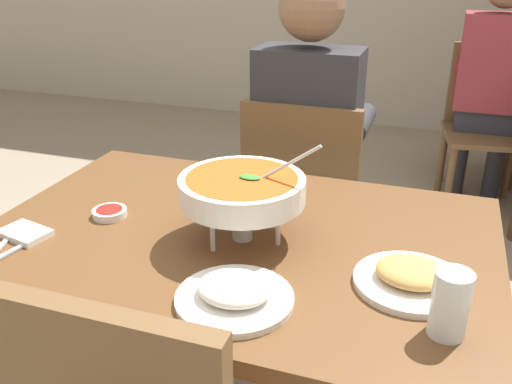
{
  "coord_description": "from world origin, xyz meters",
  "views": [
    {
      "loc": [
        0.44,
        -1.14,
        1.38
      ],
      "look_at": [
        0.0,
        0.15,
        0.78
      ],
      "focal_mm": 38.98,
      "sensor_mm": 36.0,
      "label": 1
    }
  ],
  "objects_px": {
    "diner_main": "(309,137)",
    "rice_plate": "(234,294)",
    "chair_diner_main": "(305,199)",
    "patron_bg_middle": "(492,75)",
    "curry_bowl": "(242,190)",
    "chair_bg_corner": "(499,99)",
    "chair_bg_middle": "(486,118)",
    "drink_glass": "(450,307)",
    "sauce_dish": "(110,212)",
    "appetizer_plate": "(411,277)",
    "dining_table_main": "(237,270)"
  },
  "relations": [
    {
      "from": "diner_main",
      "to": "rice_plate",
      "type": "distance_m",
      "value": 1.03
    },
    {
      "from": "dining_table_main",
      "to": "chair_diner_main",
      "type": "relative_size",
      "value": 1.39
    },
    {
      "from": "diner_main",
      "to": "patron_bg_middle",
      "type": "bearing_deg",
      "value": 63.08
    },
    {
      "from": "chair_bg_corner",
      "to": "curry_bowl",
      "type": "bearing_deg",
      "value": -106.32
    },
    {
      "from": "rice_plate",
      "to": "appetizer_plate",
      "type": "distance_m",
      "value": 0.37
    },
    {
      "from": "diner_main",
      "to": "sauce_dish",
      "type": "bearing_deg",
      "value": -114.51
    },
    {
      "from": "diner_main",
      "to": "sauce_dish",
      "type": "xyz_separation_m",
      "value": [
        -0.35,
        -0.77,
        -0.01
      ]
    },
    {
      "from": "diner_main",
      "to": "chair_bg_corner",
      "type": "bearing_deg",
      "value": 66.76
    },
    {
      "from": "rice_plate",
      "to": "patron_bg_middle",
      "type": "distance_m",
      "value": 2.43
    },
    {
      "from": "rice_plate",
      "to": "chair_bg_corner",
      "type": "xyz_separation_m",
      "value": [
        0.68,
        2.83,
        -0.24
      ]
    },
    {
      "from": "patron_bg_middle",
      "to": "sauce_dish",
      "type": "bearing_deg",
      "value": -116.05
    },
    {
      "from": "appetizer_plate",
      "to": "chair_bg_middle",
      "type": "bearing_deg",
      "value": 83.28
    },
    {
      "from": "diner_main",
      "to": "drink_glass",
      "type": "distance_m",
      "value": 1.11
    },
    {
      "from": "chair_diner_main",
      "to": "patron_bg_middle",
      "type": "distance_m",
      "value": 1.55
    },
    {
      "from": "diner_main",
      "to": "rice_plate",
      "type": "relative_size",
      "value": 5.46
    },
    {
      "from": "patron_bg_middle",
      "to": "dining_table_main",
      "type": "bearing_deg",
      "value": -108.01
    },
    {
      "from": "rice_plate",
      "to": "patron_bg_middle",
      "type": "xyz_separation_m",
      "value": [
        0.58,
        2.36,
        -0.0
      ]
    },
    {
      "from": "diner_main",
      "to": "appetizer_plate",
      "type": "height_order",
      "value": "diner_main"
    },
    {
      "from": "sauce_dish",
      "to": "patron_bg_middle",
      "type": "distance_m",
      "value": 2.34
    },
    {
      "from": "chair_bg_corner",
      "to": "chair_bg_middle",
      "type": "bearing_deg",
      "value": -100.98
    },
    {
      "from": "sauce_dish",
      "to": "chair_bg_corner",
      "type": "xyz_separation_m",
      "value": [
        1.13,
        2.58,
        -0.23
      ]
    },
    {
      "from": "chair_diner_main",
      "to": "patron_bg_middle",
      "type": "bearing_deg",
      "value": 63.63
    },
    {
      "from": "chair_diner_main",
      "to": "rice_plate",
      "type": "relative_size",
      "value": 3.75
    },
    {
      "from": "diner_main",
      "to": "curry_bowl",
      "type": "xyz_separation_m",
      "value": [
        0.02,
        -0.77,
        0.11
      ]
    },
    {
      "from": "diner_main",
      "to": "chair_bg_corner",
      "type": "relative_size",
      "value": 1.46
    },
    {
      "from": "chair_diner_main",
      "to": "patron_bg_middle",
      "type": "xyz_separation_m",
      "value": [
        0.68,
        1.37,
        0.24
      ]
    },
    {
      "from": "patron_bg_middle",
      "to": "chair_diner_main",
      "type": "bearing_deg",
      "value": -116.37
    },
    {
      "from": "diner_main",
      "to": "rice_plate",
      "type": "xyz_separation_m",
      "value": [
        0.1,
        -1.02,
        0.0
      ]
    },
    {
      "from": "diner_main",
      "to": "drink_glass",
      "type": "relative_size",
      "value": 10.08
    },
    {
      "from": "chair_diner_main",
      "to": "dining_table_main",
      "type": "bearing_deg",
      "value": -90.0
    },
    {
      "from": "appetizer_plate",
      "to": "chair_bg_corner",
      "type": "distance_m",
      "value": 2.69
    },
    {
      "from": "diner_main",
      "to": "chair_bg_middle",
      "type": "xyz_separation_m",
      "value": [
        0.69,
        1.34,
        -0.24
      ]
    },
    {
      "from": "chair_diner_main",
      "to": "chair_bg_middle",
      "type": "bearing_deg",
      "value": 63.46
    },
    {
      "from": "chair_diner_main",
      "to": "drink_glass",
      "type": "xyz_separation_m",
      "value": [
        0.5,
        -0.96,
        0.28
      ]
    },
    {
      "from": "sauce_dish",
      "to": "patron_bg_middle",
      "type": "bearing_deg",
      "value": 63.95
    },
    {
      "from": "diner_main",
      "to": "drink_glass",
      "type": "height_order",
      "value": "diner_main"
    },
    {
      "from": "diner_main",
      "to": "sauce_dish",
      "type": "distance_m",
      "value": 0.84
    },
    {
      "from": "dining_table_main",
      "to": "drink_glass",
      "type": "bearing_deg",
      "value": -25.3
    },
    {
      "from": "dining_table_main",
      "to": "chair_bg_middle",
      "type": "xyz_separation_m",
      "value": [
        0.69,
        2.09,
        -0.11
      ]
    },
    {
      "from": "appetizer_plate",
      "to": "chair_bg_middle",
      "type": "distance_m",
      "value": 2.22
    },
    {
      "from": "chair_diner_main",
      "to": "chair_bg_corner",
      "type": "relative_size",
      "value": 1.0
    },
    {
      "from": "rice_plate",
      "to": "chair_diner_main",
      "type": "bearing_deg",
      "value": 95.69
    },
    {
      "from": "curry_bowl",
      "to": "rice_plate",
      "type": "distance_m",
      "value": 0.29
    },
    {
      "from": "chair_diner_main",
      "to": "drink_glass",
      "type": "height_order",
      "value": "chair_diner_main"
    },
    {
      "from": "dining_table_main",
      "to": "appetizer_plate",
      "type": "bearing_deg",
      "value": -12.74
    },
    {
      "from": "chair_bg_middle",
      "to": "chair_bg_corner",
      "type": "bearing_deg",
      "value": 79.02
    },
    {
      "from": "dining_table_main",
      "to": "diner_main",
      "type": "distance_m",
      "value": 0.76
    },
    {
      "from": "appetizer_plate",
      "to": "sauce_dish",
      "type": "height_order",
      "value": "appetizer_plate"
    },
    {
      "from": "chair_diner_main",
      "to": "appetizer_plate",
      "type": "height_order",
      "value": "chair_diner_main"
    },
    {
      "from": "rice_plate",
      "to": "appetizer_plate",
      "type": "xyz_separation_m",
      "value": [
        0.33,
        0.18,
        0.0
      ]
    }
  ]
}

